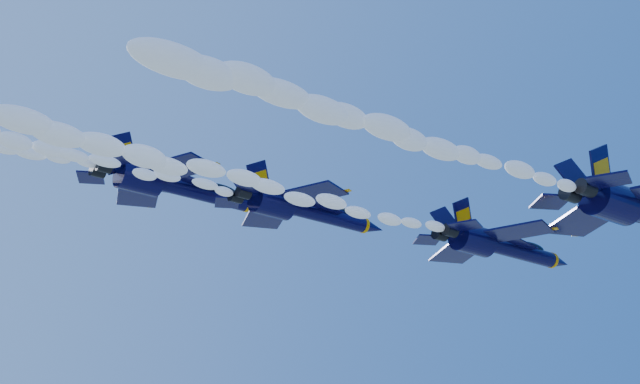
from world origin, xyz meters
TOP-DOWN VIEW (x-y plane):
  - smoke_trail_jet_lead at (-11.44, -15.07)m, footprint 34.33×1.97m
  - jet_second at (7.49, -6.04)m, footprint 14.96×12.27m
  - smoke_trail_jet_second at (-16.07, -6.04)m, footprint 34.33×1.55m
  - jet_third at (-4.17, 4.84)m, footprint 15.48×12.70m
  - smoke_trail_jet_third at (-27.96, 4.84)m, footprint 34.33×1.60m
  - jet_fourth at (-10.95, 15.20)m, footprint 17.78×14.58m

SIDE VIEW (x-z plane):
  - smoke_trail_jet_second at x=-16.07m, z-range 149.07..150.47m
  - jet_second at x=7.49m, z-range 147.34..152.90m
  - smoke_trail_jet_lead at x=-11.44m, z-range 150.53..152.31m
  - smoke_trail_jet_third at x=-27.96m, z-range 152.88..154.32m
  - jet_third at x=-4.17m, z-range 151.08..156.83m
  - jet_fourth at x=-10.95m, z-range 154.59..161.20m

